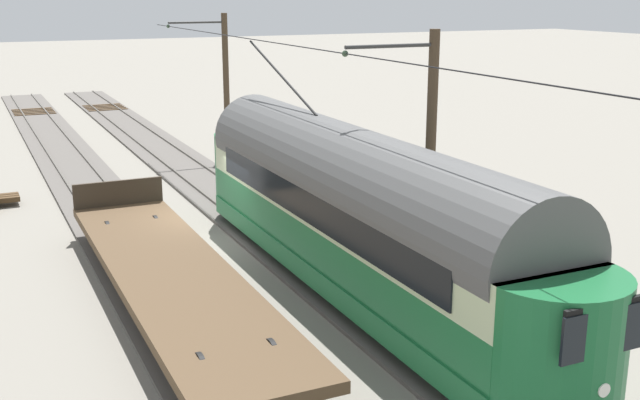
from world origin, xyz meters
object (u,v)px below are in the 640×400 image
vintage_streetcar (354,208)px  catenary_pole_foreground (224,83)px  catenary_pole_mid_near (428,149)px  flatcar_adjacent (171,273)px

vintage_streetcar → catenary_pole_foreground: size_ratio=2.61×
catenary_pole_mid_near → vintage_streetcar: bearing=12.5°
flatcar_adjacent → catenary_pole_mid_near: catenary_pole_mid_near is taller
vintage_streetcar → flatcar_adjacent: 4.83m
flatcar_adjacent → catenary_pole_foreground: catenary_pole_foreground is taller
catenary_pole_foreground → vintage_streetcar: bearing=82.0°
vintage_streetcar → catenary_pole_mid_near: 2.85m
vintage_streetcar → catenary_pole_mid_near: (-2.52, -0.56, 1.22)m
vintage_streetcar → catenary_pole_mid_near: bearing=-167.5°
vintage_streetcar → flatcar_adjacent: (4.49, -1.09, -1.40)m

